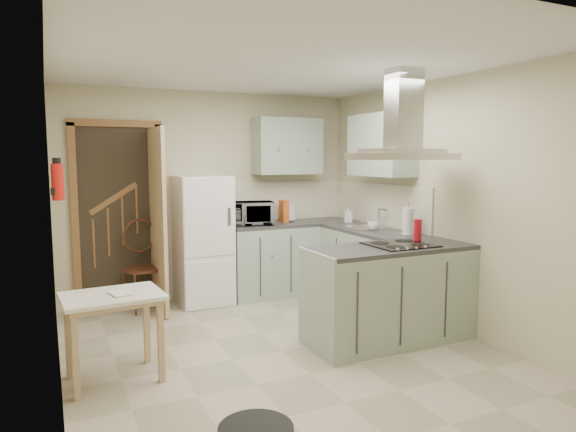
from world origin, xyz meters
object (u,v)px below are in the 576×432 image
peninsula (390,293)px  extractor_hood (402,157)px  fridge (203,240)px  microwave (252,213)px  bentwood_chair (143,269)px  drop_leaf_table (114,337)px

peninsula → extractor_hood: bearing=0.0°
fridge → extractor_hood: 2.57m
peninsula → microwave: 2.13m
peninsula → extractor_hood: 1.27m
fridge → peninsula: 2.35m
extractor_hood → peninsula: bearing=180.0°
extractor_hood → bentwood_chair: bearing=135.3°
extractor_hood → fridge: bearing=123.8°
drop_leaf_table → microwave: bearing=39.5°
bentwood_chair → microwave: 1.42m
fridge → peninsula: (1.22, -1.98, -0.30)m
fridge → bentwood_chair: bearing=178.5°
bentwood_chair → extractor_hood: bearing=-58.0°
peninsula → bentwood_chair: (-1.92, 2.00, 0.01)m
peninsula → bentwood_chair: 2.77m
fridge → bentwood_chair: 0.75m
microwave → fridge: bearing=-170.2°
drop_leaf_table → bentwood_chair: (0.53, 1.81, 0.12)m
microwave → peninsula: bearing=-59.5°
fridge → microwave: 0.67m
peninsula → drop_leaf_table: (-2.44, 0.19, -0.11)m
extractor_hood → drop_leaf_table: (-2.54, 0.19, -1.38)m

